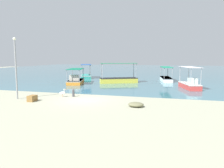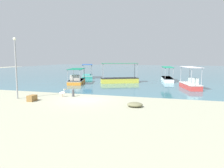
{
  "view_description": "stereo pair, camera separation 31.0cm",
  "coord_description": "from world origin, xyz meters",
  "px_view_note": "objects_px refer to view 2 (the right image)",
  "views": [
    {
      "loc": [
        7.87,
        -18.18,
        3.89
      ],
      "look_at": [
        1.44,
        4.28,
        1.04
      ],
      "focal_mm": 35.0,
      "sensor_mm": 36.0,
      "label": 1
    },
    {
      "loc": [
        8.17,
        -18.09,
        3.89
      ],
      "look_at": [
        1.44,
        4.28,
        1.04
      ],
      "focal_mm": 35.0,
      "sensor_mm": 36.0,
      "label": 2
    }
  ],
  "objects_px": {
    "fishing_boat_center": "(167,78)",
    "mooring_bollard": "(73,92)",
    "cargo_crate": "(32,98)",
    "fishing_boat_near_right": "(87,75)",
    "fishing_boat_far_right": "(76,80)",
    "pelican": "(63,93)",
    "lamp_post": "(16,65)",
    "fishing_boat_outer": "(190,84)",
    "net_pile": "(135,105)",
    "fishing_boat_near_left": "(119,79)"
  },
  "relations": [
    {
      "from": "fishing_boat_center",
      "to": "mooring_bollard",
      "type": "xyz_separation_m",
      "value": [
        -8.33,
        -17.1,
        -0.07
      ]
    },
    {
      "from": "fishing_boat_center",
      "to": "fishing_boat_outer",
      "type": "xyz_separation_m",
      "value": [
        3.18,
        -8.02,
        0.09
      ]
    },
    {
      "from": "fishing_boat_outer",
      "to": "net_pile",
      "type": "bearing_deg",
      "value": -111.78
    },
    {
      "from": "fishing_boat_near_right",
      "to": "lamp_post",
      "type": "relative_size",
      "value": 0.98
    },
    {
      "from": "fishing_boat_near_right",
      "to": "lamp_post",
      "type": "distance_m",
      "value": 21.53
    },
    {
      "from": "fishing_boat_center",
      "to": "fishing_boat_outer",
      "type": "distance_m",
      "value": 8.63
    },
    {
      "from": "fishing_boat_near_right",
      "to": "cargo_crate",
      "type": "bearing_deg",
      "value": -79.73
    },
    {
      "from": "fishing_boat_near_left",
      "to": "fishing_boat_center",
      "type": "distance_m",
      "value": 8.17
    },
    {
      "from": "fishing_boat_near_left",
      "to": "cargo_crate",
      "type": "height_order",
      "value": "fishing_boat_near_left"
    },
    {
      "from": "fishing_boat_near_left",
      "to": "fishing_boat_outer",
      "type": "xyz_separation_m",
      "value": [
        10.09,
        -3.66,
        0.01
      ]
    },
    {
      "from": "fishing_boat_outer",
      "to": "pelican",
      "type": "xyz_separation_m",
      "value": [
        -12.49,
        -9.44,
        -0.21
      ]
    },
    {
      "from": "fishing_boat_near_left",
      "to": "net_pile",
      "type": "xyz_separation_m",
      "value": [
        5.35,
        -15.51,
        -0.39
      ]
    },
    {
      "from": "pelican",
      "to": "mooring_bollard",
      "type": "xyz_separation_m",
      "value": [
        0.98,
        0.35,
        0.06
      ]
    },
    {
      "from": "fishing_boat_outer",
      "to": "fishing_boat_center",
      "type": "bearing_deg",
      "value": 111.64
    },
    {
      "from": "fishing_boat_far_right",
      "to": "net_pile",
      "type": "bearing_deg",
      "value": -48.52
    },
    {
      "from": "fishing_boat_far_right",
      "to": "fishing_boat_outer",
      "type": "relative_size",
      "value": 1.12
    },
    {
      "from": "fishing_boat_far_right",
      "to": "fishing_boat_near_right",
      "type": "bearing_deg",
      "value": 102.7
    },
    {
      "from": "fishing_boat_center",
      "to": "net_pile",
      "type": "relative_size",
      "value": 4.61
    },
    {
      "from": "fishing_boat_center",
      "to": "net_pile",
      "type": "height_order",
      "value": "fishing_boat_center"
    },
    {
      "from": "pelican",
      "to": "lamp_post",
      "type": "bearing_deg",
      "value": -148.07
    },
    {
      "from": "pelican",
      "to": "cargo_crate",
      "type": "distance_m",
      "value": 3.15
    },
    {
      "from": "mooring_bollard",
      "to": "fishing_boat_center",
      "type": "bearing_deg",
      "value": 64.02
    },
    {
      "from": "fishing_boat_center",
      "to": "pelican",
      "type": "xyz_separation_m",
      "value": [
        -9.31,
        -17.46,
        -0.12
      ]
    },
    {
      "from": "lamp_post",
      "to": "fishing_boat_outer",
      "type": "bearing_deg",
      "value": 35.98
    },
    {
      "from": "net_pile",
      "to": "fishing_boat_near_left",
      "type": "bearing_deg",
      "value": 109.05
    },
    {
      "from": "fishing_boat_outer",
      "to": "lamp_post",
      "type": "relative_size",
      "value": 0.86
    },
    {
      "from": "fishing_boat_far_right",
      "to": "pelican",
      "type": "bearing_deg",
      "value": -71.26
    },
    {
      "from": "cargo_crate",
      "to": "fishing_boat_outer",
      "type": "bearing_deg",
      "value": 41.05
    },
    {
      "from": "fishing_boat_outer",
      "to": "mooring_bollard",
      "type": "distance_m",
      "value": 14.67
    },
    {
      "from": "pelican",
      "to": "lamp_post",
      "type": "height_order",
      "value": "lamp_post"
    },
    {
      "from": "fishing_boat_near_left",
      "to": "cargo_crate",
      "type": "bearing_deg",
      "value": -103.88
    },
    {
      "from": "fishing_boat_near_right",
      "to": "lamp_post",
      "type": "xyz_separation_m",
      "value": [
        1.93,
        -21.27,
        2.72
      ]
    },
    {
      "from": "fishing_boat_far_right",
      "to": "mooring_bollard",
      "type": "xyz_separation_m",
      "value": [
        4.48,
        -9.97,
        -0.1
      ]
    },
    {
      "from": "fishing_boat_near_left",
      "to": "lamp_post",
      "type": "distance_m",
      "value": 16.63
    },
    {
      "from": "lamp_post",
      "to": "cargo_crate",
      "type": "bearing_deg",
      "value": -15.31
    },
    {
      "from": "fishing_boat_near_left",
      "to": "lamp_post",
      "type": "xyz_separation_m",
      "value": [
        -5.95,
        -15.3,
        2.64
      ]
    },
    {
      "from": "lamp_post",
      "to": "cargo_crate",
      "type": "distance_m",
      "value": 3.63
    },
    {
      "from": "fishing_boat_far_right",
      "to": "net_pile",
      "type": "xyz_separation_m",
      "value": [
        11.26,
        -12.74,
        -0.35
      ]
    },
    {
      "from": "pelican",
      "to": "net_pile",
      "type": "distance_m",
      "value": 8.13
    },
    {
      "from": "fishing_boat_near_right",
      "to": "mooring_bollard",
      "type": "distance_m",
      "value": 19.79
    },
    {
      "from": "fishing_boat_center",
      "to": "fishing_boat_far_right",
      "type": "bearing_deg",
      "value": -150.89
    },
    {
      "from": "cargo_crate",
      "to": "fishing_boat_near_right",
      "type": "bearing_deg",
      "value": 100.27
    },
    {
      "from": "fishing_boat_near_left",
      "to": "fishing_boat_center",
      "type": "xyz_separation_m",
      "value": [
        6.91,
        4.36,
        -0.08
      ]
    },
    {
      "from": "pelican",
      "to": "mooring_bollard",
      "type": "distance_m",
      "value": 1.04
    },
    {
      "from": "fishing_boat_outer",
      "to": "fishing_boat_near_right",
      "type": "relative_size",
      "value": 0.88
    },
    {
      "from": "fishing_boat_near_right",
      "to": "cargo_crate",
      "type": "distance_m",
      "value": 22.19
    },
    {
      "from": "fishing_boat_outer",
      "to": "cargo_crate",
      "type": "height_order",
      "value": "fishing_boat_outer"
    },
    {
      "from": "mooring_bollard",
      "to": "cargo_crate",
      "type": "bearing_deg",
      "value": -128.65
    },
    {
      "from": "fishing_boat_near_left",
      "to": "fishing_boat_far_right",
      "type": "relative_size",
      "value": 1.07
    },
    {
      "from": "fishing_boat_near_left",
      "to": "fishing_boat_outer",
      "type": "height_order",
      "value": "fishing_boat_near_left"
    }
  ]
}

